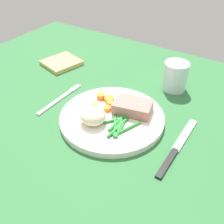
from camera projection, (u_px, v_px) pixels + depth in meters
dining_table at (111, 120)px, 65.69cm from camera, size 120.00×90.00×2.00cm
dinner_plate at (112, 118)px, 63.48cm from camera, size 25.23×25.23×1.60cm
meat_portion at (133, 107)px, 63.30cm from camera, size 10.11×7.82×2.81cm
mashed_potatoes at (93, 116)px, 59.80cm from camera, size 6.09×5.87×3.78cm
carrot_slices at (106, 102)px, 66.51cm from camera, size 6.55×6.92×1.28cm
green_beans at (120, 124)px, 59.78cm from camera, size 7.60×10.18×0.82cm
fork at (60, 99)px, 70.88cm from camera, size 1.44×16.60×0.40cm
knife at (177, 147)px, 56.40cm from camera, size 1.70×20.50×0.64cm
water_glass at (175, 78)px, 73.29cm from camera, size 6.80×6.80×8.10cm
napkin at (62, 63)px, 86.72cm from camera, size 12.56×13.03×1.31cm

